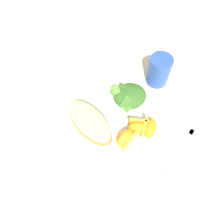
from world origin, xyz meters
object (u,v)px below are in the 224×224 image
(orange_wedge_rear, at_px, (149,128))
(orange_wedge_middle, at_px, (139,127))
(metal_fork, at_px, (184,145))
(drinking_blue_cup, at_px, (159,71))
(cheesy_pizza_bread, at_px, (90,123))
(white_plate, at_px, (112,115))
(green_salad_pile, at_px, (130,96))
(orange_wedge_front, at_px, (126,138))
(paper_napkin, at_px, (45,162))

(orange_wedge_rear, bearing_deg, orange_wedge_middle, 149.14)
(metal_fork, distance_m, drinking_blue_cup, 0.24)
(orange_wedge_middle, distance_m, drinking_blue_cup, 0.20)
(cheesy_pizza_bread, xyz_separation_m, orange_wedge_middle, (0.12, -0.07, 0.00))
(white_plate, xyz_separation_m, green_salad_pile, (0.07, 0.02, 0.03))
(orange_wedge_rear, bearing_deg, green_salad_pile, 89.62)
(white_plate, distance_m, orange_wedge_front, 0.10)
(orange_wedge_front, distance_m, drinking_blue_cup, 0.25)
(green_salad_pile, relative_size, orange_wedge_middle, 1.48)
(green_salad_pile, height_order, orange_wedge_middle, green_salad_pile)
(green_salad_pile, bearing_deg, paper_napkin, -166.90)
(white_plate, xyz_separation_m, drinking_blue_cup, (0.19, 0.06, 0.04))
(white_plate, bearing_deg, paper_napkin, -168.03)
(green_salad_pile, xyz_separation_m, drinking_blue_cup, (0.12, 0.04, 0.01))
(green_salad_pile, height_order, paper_napkin, green_salad_pile)
(paper_napkin, bearing_deg, white_plate, 11.97)
(metal_fork, bearing_deg, orange_wedge_middle, 136.55)
(orange_wedge_rear, distance_m, paper_napkin, 0.30)
(cheesy_pizza_bread, bearing_deg, white_plate, 6.02)
(cheesy_pizza_bread, xyz_separation_m, green_salad_pile, (0.14, 0.03, 0.00))
(orange_wedge_middle, relative_size, drinking_blue_cup, 0.68)
(green_salad_pile, height_order, drinking_blue_cup, drinking_blue_cup)
(paper_napkin, distance_m, metal_fork, 0.39)
(orange_wedge_front, height_order, metal_fork, orange_wedge_front)
(metal_fork, bearing_deg, cheesy_pizza_bread, 142.28)
(orange_wedge_middle, height_order, drinking_blue_cup, drinking_blue_cup)
(orange_wedge_middle, bearing_deg, white_plate, 118.32)
(orange_wedge_front, distance_m, orange_wedge_rear, 0.07)
(cheesy_pizza_bread, relative_size, orange_wedge_front, 2.66)
(orange_wedge_middle, bearing_deg, metal_fork, -43.45)
(paper_napkin, bearing_deg, orange_wedge_middle, -6.95)
(white_plate, bearing_deg, green_salad_pile, 16.70)
(paper_napkin, relative_size, drinking_blue_cup, 1.07)
(green_salad_pile, xyz_separation_m, paper_napkin, (-0.30, -0.07, -0.03))
(green_salad_pile, distance_m, metal_fork, 0.21)
(white_plate, bearing_deg, metal_fork, -50.82)
(cheesy_pizza_bread, height_order, paper_napkin, cheesy_pizza_bread)
(metal_fork, xyz_separation_m, drinking_blue_cup, (0.05, 0.23, 0.05))
(white_plate, height_order, green_salad_pile, green_salad_pile)
(paper_napkin, bearing_deg, drinking_blue_cup, 14.05)
(orange_wedge_middle, bearing_deg, drinking_blue_cup, 42.99)
(orange_wedge_rear, bearing_deg, metal_fork, -46.93)
(cheesy_pizza_bread, bearing_deg, metal_fork, -37.72)
(cheesy_pizza_bread, distance_m, orange_wedge_rear, 0.17)
(orange_wedge_front, height_order, paper_napkin, orange_wedge_front)
(orange_wedge_front, bearing_deg, green_salad_pile, 57.12)
(orange_wedge_front, relative_size, orange_wedge_middle, 1.00)
(orange_wedge_rear, distance_m, metal_fork, 0.11)
(drinking_blue_cup, bearing_deg, cheesy_pizza_bread, -166.33)
(drinking_blue_cup, bearing_deg, paper_napkin, -165.95)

